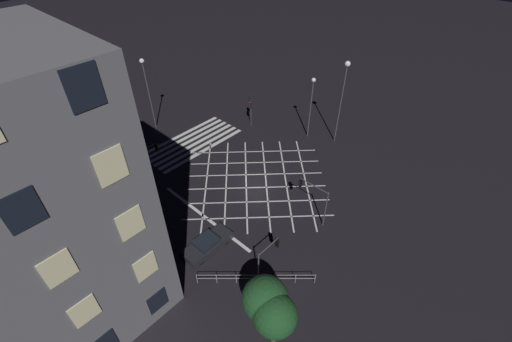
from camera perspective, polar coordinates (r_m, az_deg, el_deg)
The scene contains 15 objects.
ground_plane at distance 35.42m, azimuth 0.00°, elevation -1.65°, with size 200.00×200.00×0.00m, color black.
road_markings at distance 38.50m, azimuth -6.72°, elevation 1.93°, with size 17.32×21.47×0.01m.
traffic_light_sw_cross at distance 43.49m, azimuth -0.94°, elevation 11.20°, with size 0.36×0.39×3.77m.
traffic_light_median_north at distance 30.18m, azimuth 9.22°, elevation -3.53°, with size 0.36×3.10×3.99m.
traffic_light_sw_main at distance 42.81m, azimuth -0.96°, elevation 10.43°, with size 0.39×0.36×3.51m.
traffic_light_se_cross at distance 34.95m, azimuth -18.13°, elevation 1.70°, with size 0.36×0.39×4.19m.
traffic_light_ne_main at distance 26.26m, azimuth 2.38°, elevation -13.19°, with size 2.38×0.36×3.33m.
traffic_light_se_main at distance 35.78m, azimuth -17.28°, elevation 2.65°, with size 2.34×0.36×3.93m.
street_lamp_east at distance 38.79m, azimuth 14.48°, elevation 13.94°, with size 0.61×0.61×9.80m.
street_lamp_west at distance 40.01m, azimuth 9.27°, elevation 12.11°, with size 0.49×0.49×7.49m.
street_lamp_far at distance 42.71m, azimuth -17.89°, elevation 14.35°, with size 0.55×0.55×8.87m.
street_tree_near at distance 22.83m, azimuth 1.52°, elevation -20.49°, with size 2.98×2.98×5.05m.
street_tree_far at distance 22.38m, azimuth 3.18°, elevation -22.94°, with size 2.76×2.76×4.90m.
waiting_car at distance 29.31m, azimuth -8.10°, elevation -11.93°, with size 4.44×1.77×1.19m.
pedestrian_railing at distance 27.03m, azimuth 0.00°, elevation -17.36°, with size 6.14×6.63×1.05m.
Camera 1 is at (19.58, 18.11, 23.31)m, focal length 24.00 mm.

